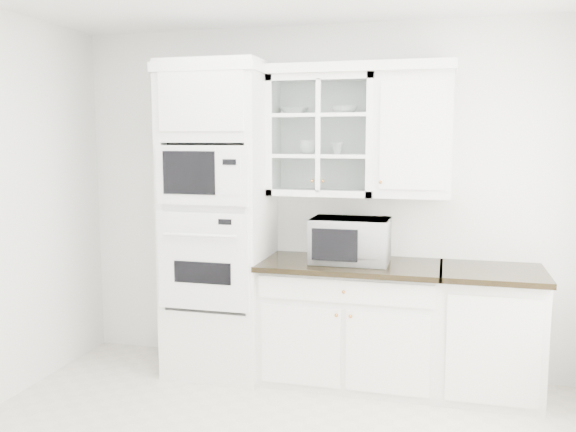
# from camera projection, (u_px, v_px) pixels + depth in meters

# --- Properties ---
(room_shell) EXTENTS (4.00, 3.50, 2.70)m
(room_shell) POSITION_uv_depth(u_px,v_px,m) (278.00, 147.00, 3.50)
(room_shell) COLOR white
(room_shell) RESTS_ON ground
(oven_column) EXTENTS (0.76, 0.68, 2.40)m
(oven_column) POSITION_uv_depth(u_px,v_px,m) (219.00, 220.00, 4.71)
(oven_column) COLOR white
(oven_column) RESTS_ON ground
(base_cabinet_run) EXTENTS (1.32, 0.67, 0.92)m
(base_cabinet_run) POSITION_uv_depth(u_px,v_px,m) (350.00, 322.00, 4.57)
(base_cabinet_run) COLOR white
(base_cabinet_run) RESTS_ON ground
(extra_base_cabinet) EXTENTS (0.72, 0.67, 0.92)m
(extra_base_cabinet) POSITION_uv_depth(u_px,v_px,m) (490.00, 332.00, 4.32)
(extra_base_cabinet) COLOR white
(extra_base_cabinet) RESTS_ON ground
(upper_cabinet_glass) EXTENTS (0.80, 0.33, 0.90)m
(upper_cabinet_glass) POSITION_uv_depth(u_px,v_px,m) (323.00, 136.00, 4.59)
(upper_cabinet_glass) COLOR white
(upper_cabinet_glass) RESTS_ON room_shell
(upper_cabinet_solid) EXTENTS (0.55, 0.33, 0.90)m
(upper_cabinet_solid) POSITION_uv_depth(u_px,v_px,m) (414.00, 136.00, 4.42)
(upper_cabinet_solid) COLOR white
(upper_cabinet_solid) RESTS_ON room_shell
(crown_molding) EXTENTS (2.14, 0.38, 0.07)m
(crown_molding) POSITION_uv_depth(u_px,v_px,m) (309.00, 70.00, 4.53)
(crown_molding) COLOR white
(crown_molding) RESTS_ON room_shell
(countertop_microwave) EXTENTS (0.57, 0.47, 0.33)m
(countertop_microwave) POSITION_uv_depth(u_px,v_px,m) (351.00, 240.00, 4.50)
(countertop_microwave) COLOR white
(countertop_microwave) RESTS_ON base_cabinet_run
(bowl_a) EXTENTS (0.23, 0.23, 0.05)m
(bowl_a) POSITION_uv_depth(u_px,v_px,m) (294.00, 111.00, 4.64)
(bowl_a) COLOR white
(bowl_a) RESTS_ON upper_cabinet_glass
(bowl_b) EXTENTS (0.20, 0.20, 0.06)m
(bowl_b) POSITION_uv_depth(u_px,v_px,m) (345.00, 110.00, 4.52)
(bowl_b) COLOR white
(bowl_b) RESTS_ON upper_cabinet_glass
(cup_a) EXTENTS (0.17, 0.17, 0.11)m
(cup_a) POSITION_uv_depth(u_px,v_px,m) (308.00, 147.00, 4.64)
(cup_a) COLOR white
(cup_a) RESTS_ON upper_cabinet_glass
(cup_b) EXTENTS (0.12, 0.12, 0.09)m
(cup_b) POSITION_uv_depth(u_px,v_px,m) (337.00, 148.00, 4.56)
(cup_b) COLOR white
(cup_b) RESTS_ON upper_cabinet_glass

